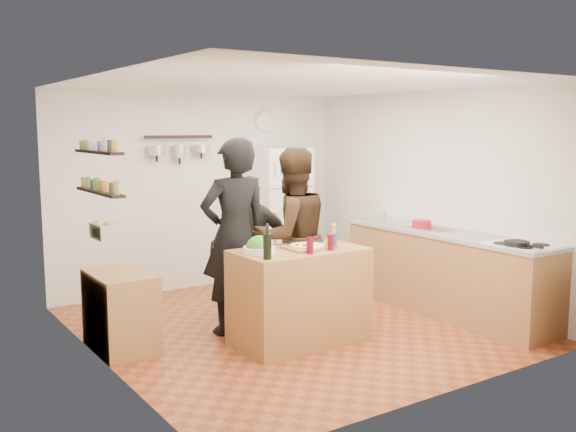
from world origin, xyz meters
TOP-DOWN VIEW (x-y plane):
  - room_shell at (0.00, 0.39)m, footprint 4.20×4.20m
  - prep_island at (-0.23, -0.45)m, footprint 1.25×0.72m
  - pizza_board at (-0.15, -0.47)m, footprint 0.42×0.34m
  - pizza at (-0.15, -0.47)m, footprint 0.34×0.34m
  - salad_bowl at (-0.65, -0.40)m, footprint 0.30×0.30m
  - wine_bottle at (-0.73, -0.67)m, footprint 0.07×0.07m
  - wine_glass_near at (-0.28, -0.69)m, footprint 0.06×0.06m
  - wine_glass_far at (-0.01, -0.65)m, footprint 0.06×0.06m
  - pepper_mill at (0.22, -0.40)m, footprint 0.05×0.05m
  - salt_canister at (0.07, -0.57)m, footprint 0.09×0.09m
  - person_left at (-0.61, 0.14)m, footprint 0.76×0.55m
  - person_center at (0.00, 0.04)m, footprint 0.96×0.77m
  - person_back at (-0.18, 0.54)m, footprint 0.98×0.74m
  - counter_run at (1.70, -0.55)m, footprint 0.63×2.63m
  - stove_top at (1.70, -1.50)m, footprint 0.60×0.62m
  - skillet at (1.60, -1.52)m, footprint 0.24×0.24m
  - sink at (1.70, 0.30)m, footprint 0.50×0.80m
  - cutting_board at (1.70, -0.36)m, footprint 0.30×0.40m
  - red_bowl at (1.65, -0.20)m, footprint 0.22×0.22m
  - fridge at (0.95, 1.75)m, footprint 0.70×0.68m
  - wall_clock at (0.95, 2.08)m, footprint 0.30×0.03m
  - spice_shelf_lower at (-1.93, 0.20)m, footprint 0.12×1.00m
  - spice_shelf_upper at (-1.93, 0.20)m, footprint 0.12×1.00m
  - produce_basket at (-1.90, 0.20)m, footprint 0.18×0.35m
  - side_table at (-1.74, 0.31)m, footprint 0.50×0.80m
  - pot_rack at (-0.35, 2.00)m, footprint 0.90×0.04m

SIDE VIEW (x-z plane):
  - side_table at x=-1.74m, z-range 0.00..0.73m
  - counter_run at x=1.70m, z-range 0.00..0.90m
  - prep_island at x=-0.23m, z-range 0.00..0.91m
  - person_back at x=-0.18m, z-range 0.00..1.55m
  - fridge at x=0.95m, z-range 0.00..1.80m
  - stove_top at x=1.70m, z-range 0.90..0.92m
  - cutting_board at x=1.70m, z-range 0.90..0.92m
  - sink at x=1.70m, z-range 0.90..0.93m
  - pizza_board at x=-0.15m, z-range 0.91..0.93m
  - person_center at x=0.00m, z-range 0.00..1.86m
  - pizza at x=-0.15m, z-range 0.93..0.95m
  - salad_bowl at x=-0.65m, z-range 0.91..0.97m
  - skillet at x=1.60m, z-range 0.92..0.97m
  - red_bowl at x=1.65m, z-range 0.92..1.01m
  - salt_canister at x=0.07m, z-range 0.91..1.05m
  - person_left at x=-0.61m, z-range 0.00..1.97m
  - wine_glass_far at x=-0.01m, z-range 0.91..1.06m
  - wine_glass_near at x=-0.28m, z-range 0.91..1.07m
  - pepper_mill at x=0.22m, z-range 0.91..1.07m
  - wine_bottle at x=-0.73m, z-range 0.91..1.14m
  - produce_basket at x=-1.90m, z-range 1.08..1.22m
  - room_shell at x=0.00m, z-range -0.85..3.35m
  - spice_shelf_lower at x=-1.93m, z-range 1.49..1.51m
  - spice_shelf_upper at x=-1.93m, z-range 1.84..1.86m
  - pot_rack at x=-0.35m, z-range 1.93..1.97m
  - wall_clock at x=0.95m, z-range 2.00..2.30m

